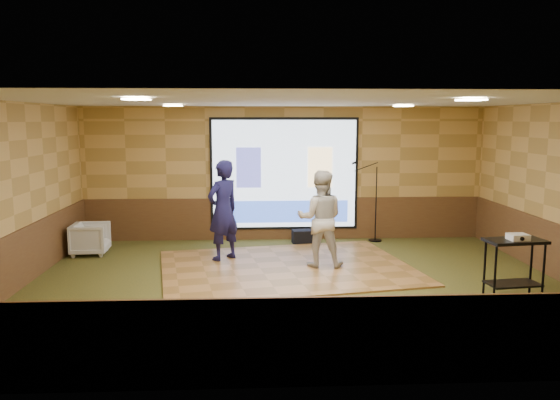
{
  "coord_description": "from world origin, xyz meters",
  "views": [
    {
      "loc": [
        -0.71,
        -8.72,
        2.71
      ],
      "look_at": [
        -0.23,
        0.81,
        1.3
      ],
      "focal_mm": 35.0,
      "sensor_mm": 36.0,
      "label": 1
    }
  ],
  "objects_px": {
    "projector": "(518,237)",
    "duffel_bag": "(303,237)",
    "projector_screen": "(284,175)",
    "dance_floor": "(287,267)",
    "mic_stand": "(373,219)",
    "banquet_chair": "(90,239)",
    "av_table": "(514,258)",
    "player_left": "(223,210)",
    "player_right": "(320,219)"
  },
  "relations": [
    {
      "from": "dance_floor",
      "to": "player_right",
      "type": "relative_size",
      "value": 2.53
    },
    {
      "from": "av_table",
      "to": "projector",
      "type": "relative_size",
      "value": 3.31
    },
    {
      "from": "duffel_bag",
      "to": "projector",
      "type": "bearing_deg",
      "value": -53.89
    },
    {
      "from": "player_left",
      "to": "mic_stand",
      "type": "xyz_separation_m",
      "value": [
        3.26,
        1.58,
        -0.5
      ]
    },
    {
      "from": "mic_stand",
      "to": "banquet_chair",
      "type": "bearing_deg",
      "value": -174.44
    },
    {
      "from": "projector_screen",
      "to": "mic_stand",
      "type": "relative_size",
      "value": 1.84
    },
    {
      "from": "projector_screen",
      "to": "mic_stand",
      "type": "xyz_separation_m",
      "value": [
        1.98,
        -0.25,
        -0.98
      ]
    },
    {
      "from": "projector",
      "to": "banquet_chair",
      "type": "bearing_deg",
      "value": 152.42
    },
    {
      "from": "player_right",
      "to": "mic_stand",
      "type": "distance_m",
      "value": 2.64
    },
    {
      "from": "dance_floor",
      "to": "player_right",
      "type": "height_order",
      "value": "player_right"
    },
    {
      "from": "projector_screen",
      "to": "banquet_chair",
      "type": "bearing_deg",
      "value": -163.4
    },
    {
      "from": "av_table",
      "to": "projector_screen",
      "type": "bearing_deg",
      "value": 127.06
    },
    {
      "from": "av_table",
      "to": "duffel_bag",
      "type": "bearing_deg",
      "value": 126.28
    },
    {
      "from": "projector_screen",
      "to": "projector",
      "type": "distance_m",
      "value": 5.46
    },
    {
      "from": "dance_floor",
      "to": "duffel_bag",
      "type": "distance_m",
      "value": 2.09
    },
    {
      "from": "av_table",
      "to": "mic_stand",
      "type": "xyz_separation_m",
      "value": [
        -1.26,
        4.05,
        -0.15
      ]
    },
    {
      "from": "player_right",
      "to": "av_table",
      "type": "distance_m",
      "value": 3.33
    },
    {
      "from": "player_left",
      "to": "projector",
      "type": "xyz_separation_m",
      "value": [
        4.54,
        -2.51,
        -0.03
      ]
    },
    {
      "from": "dance_floor",
      "to": "av_table",
      "type": "distance_m",
      "value": 3.88
    },
    {
      "from": "player_right",
      "to": "mic_stand",
      "type": "bearing_deg",
      "value": -117.05
    },
    {
      "from": "mic_stand",
      "to": "duffel_bag",
      "type": "distance_m",
      "value": 1.63
    },
    {
      "from": "projector",
      "to": "mic_stand",
      "type": "relative_size",
      "value": 0.15
    },
    {
      "from": "player_right",
      "to": "duffel_bag",
      "type": "bearing_deg",
      "value": -79.35
    },
    {
      "from": "projector_screen",
      "to": "duffel_bag",
      "type": "relative_size",
      "value": 6.94
    },
    {
      "from": "dance_floor",
      "to": "mic_stand",
      "type": "bearing_deg",
      "value": 46.41
    },
    {
      "from": "av_table",
      "to": "mic_stand",
      "type": "distance_m",
      "value": 4.24
    },
    {
      "from": "player_left",
      "to": "banquet_chair",
      "type": "xyz_separation_m",
      "value": [
        -2.72,
        0.64,
        -0.67
      ]
    },
    {
      "from": "av_table",
      "to": "mic_stand",
      "type": "bearing_deg",
      "value": 107.35
    },
    {
      "from": "projector_screen",
      "to": "av_table",
      "type": "xyz_separation_m",
      "value": [
        3.25,
        -4.3,
        -0.84
      ]
    },
    {
      "from": "player_right",
      "to": "mic_stand",
      "type": "relative_size",
      "value": 0.98
    },
    {
      "from": "player_right",
      "to": "banquet_chair",
      "type": "distance_m",
      "value": 4.72
    },
    {
      "from": "projector_screen",
      "to": "banquet_chair",
      "type": "relative_size",
      "value": 4.67
    },
    {
      "from": "mic_stand",
      "to": "player_right",
      "type": "bearing_deg",
      "value": -127.54
    },
    {
      "from": "projector",
      "to": "banquet_chair",
      "type": "xyz_separation_m",
      "value": [
        -7.26,
        3.15,
        -0.64
      ]
    },
    {
      "from": "mic_stand",
      "to": "projector_screen",
      "type": "bearing_deg",
      "value": 169.4
    },
    {
      "from": "dance_floor",
      "to": "player_left",
      "type": "relative_size",
      "value": 2.33
    },
    {
      "from": "projector_screen",
      "to": "av_table",
      "type": "bearing_deg",
      "value": -52.94
    },
    {
      "from": "mic_stand",
      "to": "banquet_chair",
      "type": "height_order",
      "value": "mic_stand"
    },
    {
      "from": "player_left",
      "to": "duffel_bag",
      "type": "distance_m",
      "value": 2.35
    },
    {
      "from": "dance_floor",
      "to": "banquet_chair",
      "type": "height_order",
      "value": "banquet_chair"
    },
    {
      "from": "player_right",
      "to": "av_table",
      "type": "relative_size",
      "value": 1.92
    },
    {
      "from": "dance_floor",
      "to": "mic_stand",
      "type": "distance_m",
      "value": 3.05
    },
    {
      "from": "player_right",
      "to": "av_table",
      "type": "xyz_separation_m",
      "value": [
        2.73,
        -1.89,
        -0.28
      ]
    },
    {
      "from": "player_left",
      "to": "duffel_bag",
      "type": "xyz_separation_m",
      "value": [
        1.68,
        1.42,
        -0.84
      ]
    },
    {
      "from": "projector",
      "to": "dance_floor",
      "type": "bearing_deg",
      "value": 146.29
    },
    {
      "from": "av_table",
      "to": "banquet_chair",
      "type": "relative_size",
      "value": 1.3
    },
    {
      "from": "projector_screen",
      "to": "dance_floor",
      "type": "bearing_deg",
      "value": -92.29
    },
    {
      "from": "av_table",
      "to": "duffel_bag",
      "type": "height_order",
      "value": "av_table"
    },
    {
      "from": "dance_floor",
      "to": "player_left",
      "type": "xyz_separation_m",
      "value": [
        -1.18,
        0.6,
        0.98
      ]
    },
    {
      "from": "projector",
      "to": "duffel_bag",
      "type": "xyz_separation_m",
      "value": [
        -2.87,
        3.93,
        -0.82
      ]
    }
  ]
}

